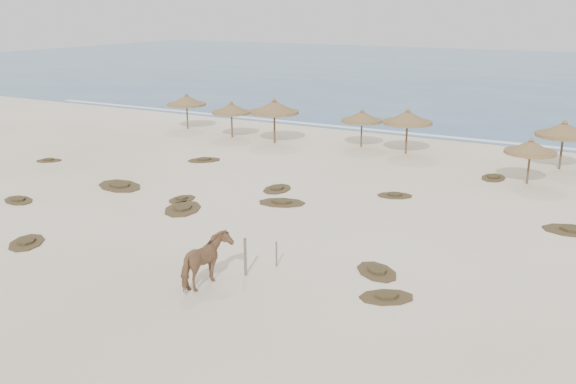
# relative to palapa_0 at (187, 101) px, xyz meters

# --- Properties ---
(ground) EXTENTS (160.00, 160.00, 0.00)m
(ground) POSITION_rel_palapa_0_xyz_m (15.08, -19.64, -2.12)
(ground) COLOR #F8E6CC
(ground) RESTS_ON ground
(ocean) EXTENTS (200.00, 100.00, 0.01)m
(ocean) POSITION_rel_palapa_0_xyz_m (15.08, 55.36, -2.12)
(ocean) COLOR #2C5585
(ocean) RESTS_ON ground
(foam_line) EXTENTS (70.00, 0.60, 0.01)m
(foam_line) POSITION_rel_palapa_0_xyz_m (15.08, 6.36, -2.12)
(foam_line) COLOR white
(foam_line) RESTS_ON ground
(palapa_0) EXTENTS (3.88, 3.88, 2.74)m
(palapa_0) POSITION_rel_palapa_0_xyz_m (0.00, 0.00, 0.00)
(palapa_0) COLOR brown
(palapa_0) RESTS_ON ground
(palapa_1) EXTENTS (3.06, 3.06, 2.61)m
(palapa_1) POSITION_rel_palapa_0_xyz_m (4.79, -1.08, -0.10)
(palapa_1) COLOR brown
(palapa_1) RESTS_ON ground
(palapa_2) EXTENTS (3.81, 3.81, 3.11)m
(palapa_2) POSITION_rel_palapa_0_xyz_m (8.44, -1.35, 0.29)
(palapa_2) COLOR brown
(palapa_2) RESTS_ON ground
(palapa_3) EXTENTS (3.55, 3.55, 2.57)m
(palapa_3) POSITION_rel_palapa_0_xyz_m (14.08, 0.38, -0.13)
(palapa_3) COLOR brown
(palapa_3) RESTS_ON ground
(palapa_4) EXTENTS (3.27, 3.27, 2.93)m
(palapa_4) POSITION_rel_palapa_0_xyz_m (17.35, -0.12, 0.15)
(palapa_4) COLOR brown
(palapa_4) RESTS_ON ground
(palapa_5) EXTENTS (2.88, 2.88, 2.50)m
(palapa_5) POSITION_rel_palapa_0_xyz_m (25.30, -3.92, -0.19)
(palapa_5) COLOR brown
(palapa_5) RESTS_ON ground
(palapa_6) EXTENTS (3.58, 3.58, 2.89)m
(palapa_6) POSITION_rel_palapa_0_xyz_m (26.37, 0.33, 0.12)
(palapa_6) COLOR brown
(palapa_6) RESTS_ON ground
(horse) EXTENTS (0.98, 2.09, 1.76)m
(horse) POSITION_rel_palapa_0_xyz_m (18.18, -22.51, -1.24)
(horse) COLOR #976A45
(horse) RESTS_ON ground
(fence_post_near) EXTENTS (0.11, 0.11, 1.37)m
(fence_post_near) POSITION_rel_palapa_0_xyz_m (18.83, -21.13, -1.44)
(fence_post_near) COLOR #6B6050
(fence_post_near) RESTS_ON ground
(fence_post_far) EXTENTS (0.08, 0.08, 0.94)m
(fence_post_far) POSITION_rel_palapa_0_xyz_m (19.36, -19.91, -1.65)
(fence_post_far) COLOR #6B6050
(fence_post_far) RESTS_ON ground
(scrub_0) EXTENTS (2.07, 1.65, 0.16)m
(scrub_0) POSITION_rel_palapa_0_xyz_m (4.54, -19.02, -2.07)
(scrub_0) COLOR #4D3A21
(scrub_0) RESTS_ON ground
(scrub_1) EXTENTS (3.34, 2.72, 0.16)m
(scrub_1) POSITION_rel_palapa_0_xyz_m (6.97, -14.73, -2.07)
(scrub_1) COLOR #4D3A21
(scrub_1) RESTS_ON ground
(scrub_2) EXTENTS (1.16, 1.64, 0.16)m
(scrub_2) POSITION_rel_palapa_0_xyz_m (11.28, -15.05, -2.07)
(scrub_2) COLOR #4D3A21
(scrub_2) RESTS_ON ground
(scrub_3) EXTENTS (2.61, 2.14, 0.16)m
(scrub_3) POSITION_rel_palapa_0_xyz_m (15.76, -13.19, -2.07)
(scrub_3) COLOR #4D3A21
(scrub_3) RESTS_ON ground
(scrub_4) EXTENTS (2.26, 2.20, 0.16)m
(scrub_4) POSITION_rel_palapa_0_xyz_m (22.73, -18.71, -2.07)
(scrub_4) COLOR #4D3A21
(scrub_4) RESTS_ON ground
(scrub_5) EXTENTS (2.72, 2.00, 0.16)m
(scrub_5) POSITION_rel_palapa_0_xyz_m (28.27, -10.72, -2.07)
(scrub_5) COLOR #4D3A21
(scrub_5) RESTS_ON ground
(scrub_6) EXTENTS (2.31, 2.35, 0.16)m
(scrub_6) POSITION_rel_palapa_0_xyz_m (7.34, -7.91, -2.07)
(scrub_6) COLOR #4D3A21
(scrub_6) RESTS_ON ground
(scrub_7) EXTENTS (2.03, 1.73, 0.16)m
(scrub_7) POSITION_rel_palapa_0_xyz_m (20.03, -9.46, -2.07)
(scrub_7) COLOR #4D3A21
(scrub_7) RESTS_ON ground
(scrub_8) EXTENTS (1.76, 1.68, 0.16)m
(scrub_8) POSITION_rel_palapa_0_xyz_m (-0.77, -12.56, -2.07)
(scrub_8) COLOR #4D3A21
(scrub_8) RESTS_ON ground
(scrub_9) EXTENTS (2.46, 2.91, 0.16)m
(scrub_9) POSITION_rel_palapa_0_xyz_m (12.25, -16.24, -2.07)
(scrub_9) COLOR #4D3A21
(scrub_9) RESTS_ON ground
(scrub_10) EXTENTS (1.24, 1.90, 0.16)m
(scrub_10) POSITION_rel_palapa_0_xyz_m (23.52, -3.64, -2.07)
(scrub_10) COLOR #4D3A21
(scrub_10) RESTS_ON ground
(scrub_11) EXTENTS (2.16, 2.35, 0.16)m
(scrub_11) POSITION_rel_palapa_0_xyz_m (9.62, -22.73, -2.07)
(scrub_11) COLOR #4D3A21
(scrub_11) RESTS_ON ground
(scrub_12) EXTENTS (2.13, 1.97, 0.16)m
(scrub_12) POSITION_rel_palapa_0_xyz_m (23.76, -20.47, -2.07)
(scrub_12) COLOR #4D3A21
(scrub_12) RESTS_ON ground
(scrub_13) EXTENTS (1.48, 2.10, 0.16)m
(scrub_13) POSITION_rel_palapa_0_xyz_m (14.39, -11.27, -2.07)
(scrub_13) COLOR #4D3A21
(scrub_13) RESTS_ON ground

